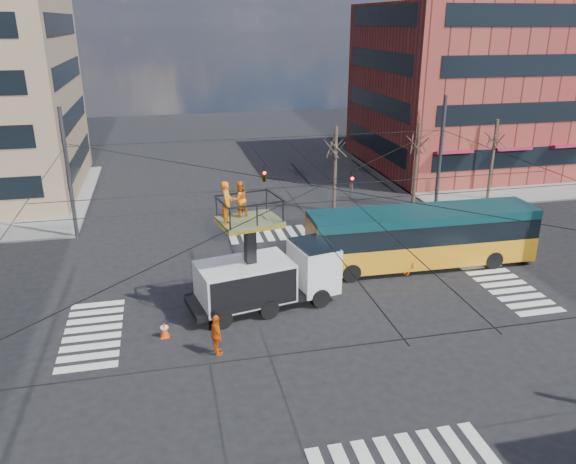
{
  "coord_description": "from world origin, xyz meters",
  "views": [
    {
      "loc": [
        -6.45,
        -22.36,
        12.59
      ],
      "look_at": [
        -0.85,
        2.32,
        3.03
      ],
      "focal_mm": 35.0,
      "sensor_mm": 36.0,
      "label": 1
    }
  ],
  "objects_px": {
    "traffic_cone": "(164,330)",
    "city_bus": "(422,236)",
    "flagger": "(407,260)",
    "utility_truck": "(267,266)",
    "worker_ground": "(216,335)"
  },
  "relations": [
    {
      "from": "city_bus",
      "to": "traffic_cone",
      "type": "height_order",
      "value": "city_bus"
    },
    {
      "from": "city_bus",
      "to": "worker_ground",
      "type": "distance_m",
      "value": 13.33
    },
    {
      "from": "utility_truck",
      "to": "city_bus",
      "type": "distance_m",
      "value": 9.37
    },
    {
      "from": "city_bus",
      "to": "traffic_cone",
      "type": "relative_size",
      "value": 17.66
    },
    {
      "from": "worker_ground",
      "to": "flagger",
      "type": "relative_size",
      "value": 1.05
    },
    {
      "from": "city_bus",
      "to": "traffic_cone",
      "type": "xyz_separation_m",
      "value": [
        -13.77,
        -4.48,
        -1.37
      ]
    },
    {
      "from": "traffic_cone",
      "to": "flagger",
      "type": "distance_m",
      "value": 13.07
    },
    {
      "from": "traffic_cone",
      "to": "city_bus",
      "type": "bearing_deg",
      "value": 18.01
    },
    {
      "from": "traffic_cone",
      "to": "worker_ground",
      "type": "xyz_separation_m",
      "value": [
        2.04,
        -1.78,
        0.52
      ]
    },
    {
      "from": "worker_ground",
      "to": "flagger",
      "type": "height_order",
      "value": "worker_ground"
    },
    {
      "from": "utility_truck",
      "to": "flagger",
      "type": "distance_m",
      "value": 8.06
    },
    {
      "from": "worker_ground",
      "to": "utility_truck",
      "type": "bearing_deg",
      "value": -50.32
    },
    {
      "from": "city_bus",
      "to": "traffic_cone",
      "type": "bearing_deg",
      "value": -160.91
    },
    {
      "from": "traffic_cone",
      "to": "flagger",
      "type": "bearing_deg",
      "value": 15.77
    },
    {
      "from": "utility_truck",
      "to": "traffic_cone",
      "type": "xyz_separation_m",
      "value": [
        -4.78,
        -1.84,
        -1.68
      ]
    }
  ]
}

